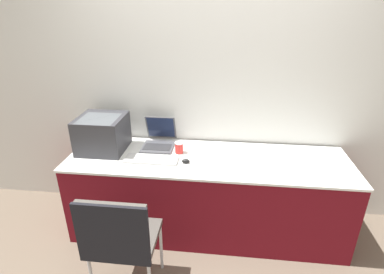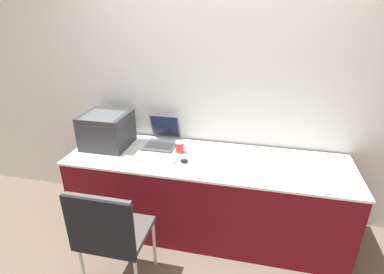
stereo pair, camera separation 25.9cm
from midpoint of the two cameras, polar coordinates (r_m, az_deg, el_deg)
ground_plane at (r=2.80m, az=-0.66°, el=-21.42°), size 14.00×14.00×0.00m
wall_back at (r=2.80m, az=1.15°, el=9.71°), size 8.00×0.05×2.60m
table at (r=2.82m, az=0.20°, el=-10.92°), size 2.46×0.72×0.76m
printer at (r=2.86m, az=-19.25°, el=0.81°), size 0.41×0.41×0.32m
laptop_left at (r=2.86m, az=-8.90°, el=-0.60°), size 0.29×0.35×0.26m
external_keyboard at (r=2.62m, az=-10.57°, el=-4.30°), size 0.46×0.17×0.02m
coffee_cup at (r=2.70m, az=-5.23°, el=-2.09°), size 0.08×0.08×0.10m
mouse at (r=2.54m, az=-4.12°, el=-4.68°), size 0.07×0.04×0.04m
chair at (r=2.18m, az=-17.22°, el=-17.72°), size 0.47×0.43×0.90m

